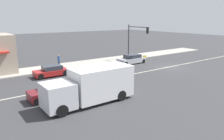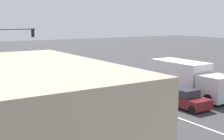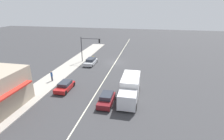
# 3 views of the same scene
# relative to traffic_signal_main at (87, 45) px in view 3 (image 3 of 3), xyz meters

# --- Properties ---
(ground_plane) EXTENTS (160.00, 160.00, 0.00)m
(ground_plane) POSITION_rel_traffic_signal_main_xyz_m (-6.12, 16.83, -3.90)
(ground_plane) COLOR #38383A
(sidewalk_right) EXTENTS (4.00, 73.00, 0.12)m
(sidewalk_right) POSITION_rel_traffic_signal_main_xyz_m (2.88, 17.33, -3.84)
(sidewalk_right) COLOR #A8A399
(sidewalk_right) RESTS_ON ground
(lane_marking_center) EXTENTS (0.16, 60.00, 0.01)m
(lane_marking_center) POSITION_rel_traffic_signal_main_xyz_m (-6.12, -1.17, -3.90)
(lane_marking_center) COLOR beige
(lane_marking_center) RESTS_ON ground
(traffic_signal_main) EXTENTS (4.59, 0.34, 5.60)m
(traffic_signal_main) POSITION_rel_traffic_signal_main_xyz_m (0.00, 0.00, 0.00)
(traffic_signal_main) COLOR #333338
(traffic_signal_main) RESTS_ON sidewalk_right
(pedestrian) EXTENTS (0.34, 0.34, 1.75)m
(pedestrian) POSITION_rel_traffic_signal_main_xyz_m (2.43, 11.68, -2.86)
(pedestrian) COLOR #282D42
(pedestrian) RESTS_ON sidewalk_right
(warning_aframe_sign) EXTENTS (0.45, 0.53, 0.84)m
(warning_aframe_sign) POSITION_rel_traffic_signal_main_xyz_m (-0.68, -1.62, -3.47)
(warning_aframe_sign) COLOR yellow
(warning_aframe_sign) RESTS_ON ground
(delivery_truck) EXTENTS (2.44, 7.50, 2.87)m
(delivery_truck) POSITION_rel_traffic_signal_main_xyz_m (-11.12, 14.48, -2.43)
(delivery_truck) COLOR silver
(delivery_truck) RESTS_ON ground
(sedan_maroon) EXTENTS (1.76, 3.90, 1.39)m
(sedan_maroon) POSITION_rel_traffic_signal_main_xyz_m (-8.32, 16.80, -3.24)
(sedan_maroon) COLOR maroon
(sedan_maroon) RESTS_ON ground
(sedan_silver) EXTENTS (1.89, 4.31, 1.37)m
(sedan_silver) POSITION_rel_traffic_signal_main_xyz_m (-1.12, 1.52, -3.25)
(sedan_silver) COLOR #B7BABF
(sedan_silver) RESTS_ON ground
(hatchback_red) EXTENTS (1.84, 3.88, 1.29)m
(hatchback_red) POSITION_rel_traffic_signal_main_xyz_m (-1.12, 14.17, -3.28)
(hatchback_red) COLOR #AD1E1E
(hatchback_red) RESTS_ON ground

